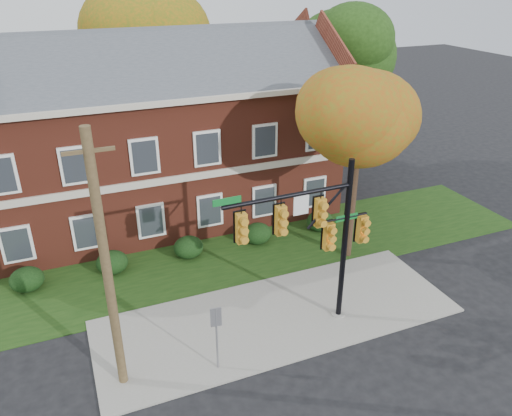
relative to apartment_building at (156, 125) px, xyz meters
name	(u,v)px	position (x,y,z in m)	size (l,w,h in m)	color
ground	(289,333)	(2.00, -11.95, -4.99)	(120.00, 120.00, 0.00)	black
sidewalk	(278,316)	(2.00, -10.95, -4.95)	(14.00, 5.00, 0.08)	gray
grass_strip	(234,255)	(2.00, -5.95, -4.97)	(30.00, 6.00, 0.04)	#193811
apartment_building	(156,125)	(0.00, 0.00, 0.00)	(18.80, 8.80, 9.74)	maroon
hedge_far_left	(27,279)	(-7.00, -5.25, -4.46)	(1.40, 1.26, 1.05)	black
hedge_left	(112,262)	(-3.50, -5.25, -4.46)	(1.40, 1.26, 1.05)	black
hedge_center	(188,247)	(0.00, -5.25, -4.46)	(1.40, 1.26, 1.05)	black
hedge_right	(257,234)	(3.50, -5.25, -4.46)	(1.40, 1.26, 1.05)	black
hedge_far_right	(320,221)	(7.00, -5.25, -4.46)	(1.40, 1.26, 1.05)	black
tree_near_right	(366,118)	(7.22, -8.09, 1.68)	(4.50, 4.25, 8.58)	black
tree_right_rear	(341,48)	(11.31, 0.86, 3.13)	(6.30, 5.95, 10.62)	black
tree_far_rear	(145,30)	(1.34, 7.84, 3.86)	(6.84, 6.46, 11.52)	black
traffic_signal	(317,231)	(3.02, -11.84, -0.92)	(5.87, 0.52, 6.55)	gray
utility_pole	(107,269)	(-4.12, -12.10, -0.57)	(1.35, 0.29, 8.71)	#4A3A22
sign_post	(216,328)	(-1.05, -12.71, -3.26)	(0.37, 0.09, 2.54)	slate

